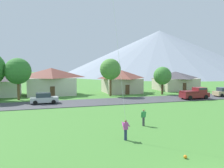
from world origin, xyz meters
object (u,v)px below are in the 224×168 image
object	(u,v)px
parked_car_silver_mid_west	(44,98)
soccer_ball	(185,157)
tree_center	(110,69)
pickup_truck_maroon_west_side	(195,93)
house_leftmost	(122,81)
house_right_center	(51,81)
parked_car_tan_west_end	(224,92)
tree_near_left	(162,76)
house_rightmost	(175,80)
tree_left_of_center	(18,71)
watcher_person	(144,117)

from	to	relation	value
parked_car_silver_mid_west	soccer_ball	world-z (taller)	parked_car_silver_mid_west
tree_center	pickup_truck_maroon_west_side	distance (m)	16.21
house_leftmost	house_right_center	size ratio (longest dim) A/B	0.79
house_leftmost	parked_car_tan_west_end	distance (m)	20.68
house_right_center	tree_near_left	bearing A→B (deg)	-15.44
house_right_center	pickup_truck_maroon_west_side	xyz separation A→B (m)	(23.97, -13.94, -1.78)
house_rightmost	tree_left_of_center	size ratio (longest dim) A/B	1.29
house_rightmost	parked_car_tan_west_end	size ratio (longest dim) A/B	2.23
pickup_truck_maroon_west_side	soccer_ball	distance (m)	28.86
parked_car_silver_mid_west	soccer_ball	size ratio (longest dim) A/B	17.50
tree_center	parked_car_silver_mid_west	xyz separation A→B (m)	(-12.70, -5.96, -4.35)
pickup_truck_maroon_west_side	house_rightmost	bearing A→B (deg)	70.35
parked_car_tan_west_end	soccer_ball	bearing A→B (deg)	-136.30
parked_car_tan_west_end	tree_center	bearing A→B (deg)	160.62
tree_left_of_center	soccer_ball	world-z (taller)	tree_left_of_center
parked_car_silver_mid_west	watcher_person	size ratio (longest dim) A/B	2.51
house_leftmost	pickup_truck_maroon_west_side	xyz separation A→B (m)	(9.00, -13.54, -1.49)
parked_car_silver_mid_west	soccer_ball	bearing A→B (deg)	-72.33
tree_center	house_right_center	bearing A→B (deg)	154.07
parked_car_silver_mid_west	pickup_truck_maroon_west_side	bearing A→B (deg)	-5.94
parked_car_tan_west_end	parked_car_silver_mid_west	xyz separation A→B (m)	(-33.40, 1.32, 0.00)
house_leftmost	parked_car_tan_west_end	bearing A→B (deg)	-36.23
parked_car_tan_west_end	pickup_truck_maroon_west_side	xyz separation A→B (m)	(-7.62, -1.36, 0.19)
house_right_center	tree_center	bearing A→B (deg)	-25.93
parked_car_silver_mid_west	soccer_ball	distance (m)	26.75
house_rightmost	parked_car_silver_mid_west	world-z (taller)	house_rightmost
house_right_center	parked_car_tan_west_end	size ratio (longest dim) A/B	2.38
house_leftmost	tree_center	world-z (taller)	tree_center
house_rightmost	watcher_person	size ratio (longest dim) A/B	5.61
tree_center	parked_car_tan_west_end	bearing A→B (deg)	-19.38
house_right_center	tree_near_left	xyz separation A→B (m)	(21.87, -6.04, 1.01)
house_leftmost	tree_left_of_center	bearing A→B (deg)	-166.11
parked_car_silver_mid_west	house_rightmost	bearing A→B (deg)	21.14
tree_near_left	house_rightmost	bearing A→B (deg)	42.69
house_rightmost	soccer_ball	xyz separation A→B (m)	(-22.90, -37.47, -2.20)
tree_near_left	tree_left_of_center	world-z (taller)	tree_left_of_center
house_rightmost	tree_near_left	size ratio (longest dim) A/B	1.64
house_right_center	watcher_person	bearing A→B (deg)	-75.51
house_right_center	parked_car_silver_mid_west	bearing A→B (deg)	-99.11
tree_left_of_center	parked_car_tan_west_end	size ratio (longest dim) A/B	1.73
parked_car_tan_west_end	pickup_truck_maroon_west_side	world-z (taller)	pickup_truck_maroon_west_side
house_right_center	tree_left_of_center	xyz separation A→B (m)	(-5.89, -5.55, 2.17)
tree_near_left	soccer_ball	world-z (taller)	tree_near_left
tree_left_of_center	house_rightmost	bearing A→B (deg)	10.16
tree_left_of_center	soccer_ball	bearing A→B (deg)	-68.63
house_leftmost	parked_car_tan_west_end	xyz separation A→B (m)	(16.62, -12.18, -1.68)
house_leftmost	watcher_person	distance (m)	28.90
house_rightmost	soccer_ball	distance (m)	43.97
parked_car_tan_west_end	watcher_person	bearing A→B (deg)	-147.26
pickup_truck_maroon_west_side	soccer_ball	bearing A→B (deg)	-127.76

